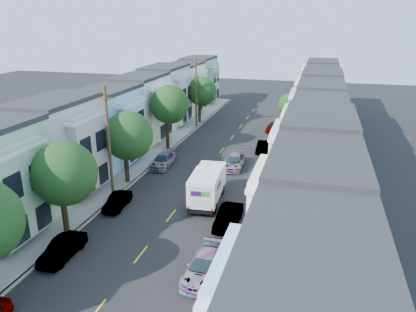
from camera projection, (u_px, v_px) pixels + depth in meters
ground at (171, 216)px, 33.35m from camera, size 160.00×160.00×0.00m
road_slab at (216, 158)px, 47.04m from camera, size 12.00×70.00×0.02m
curb_left at (167, 153)px, 48.54m from camera, size 0.30×70.00×0.15m
curb_right at (268, 162)px, 45.51m from camera, size 0.30×70.00×0.15m
sidewalk_left at (157, 152)px, 48.86m from camera, size 2.60×70.00×0.15m
sidewalk_right at (280, 163)px, 45.18m from camera, size 2.60×70.00×0.15m
centerline at (216, 158)px, 47.05m from camera, size 0.12×70.00×0.01m
townhouse_row_left at (128, 150)px, 49.84m from camera, size 5.00×70.00×8.50m
townhouse_row_right at (315, 167)px, 44.26m from camera, size 5.00×70.00×8.50m
tree_b at (63, 174)px, 29.01m from camera, size 4.70×4.70×7.24m
tree_c at (127, 136)px, 38.43m from camera, size 4.70×4.70×7.22m
tree_d at (169, 105)px, 48.43m from camera, size 4.65×4.65×7.97m
tree_e at (201, 92)px, 61.35m from camera, size 4.42×4.42×7.13m
tree_far_r at (288, 105)px, 57.41m from camera, size 3.10×3.10×5.35m
utility_pole_near at (109, 143)px, 35.09m from camera, size 1.60×0.26×10.00m
utility_pole_far at (196, 93)px, 58.83m from camera, size 1.60×0.26×10.00m
fedex_truck at (207, 185)px, 35.37m from camera, size 2.36×6.13×2.94m
lead_sedan at (234, 162)px, 43.87m from camera, size 2.06×4.69×1.39m
parked_left_b at (63, 249)px, 27.30m from camera, size 1.45×4.05×1.35m
parked_left_c at (117, 202)px, 34.53m from camera, size 1.55×3.75×1.22m
parked_left_d at (163, 160)px, 44.29m from camera, size 2.07×4.65×1.38m
parked_right_a at (204, 266)px, 25.33m from camera, size 2.13×4.78×1.42m
parked_right_b at (228, 217)px, 31.57m from camera, size 1.61×4.35×1.44m
parked_right_c at (263, 147)px, 49.09m from camera, size 1.39×3.81×1.26m
parked_right_d at (272, 127)px, 58.01m from camera, size 1.86×3.98×1.25m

